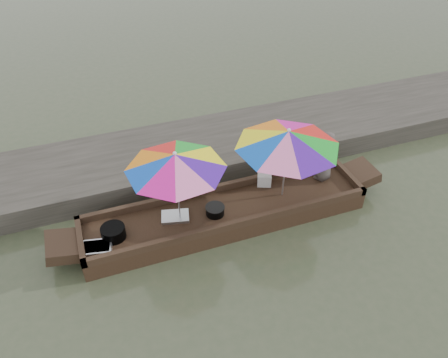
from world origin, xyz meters
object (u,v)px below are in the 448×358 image
object	(u,v)px
cooking_pot	(113,232)
supply_bag	(264,179)
umbrella_stern	(285,163)
boat_hull	(226,215)
tray_scallop	(175,217)
charcoal_grill	(215,211)
vendor	(326,156)
tray_crayfish	(97,248)
umbrella_bow	(178,188)

from	to	relation	value
cooking_pot	supply_bag	distance (m)	3.19
umbrella_stern	boat_hull	bearing A→B (deg)	180.00
boat_hull	umbrella_stern	distance (m)	1.54
tray_scallop	charcoal_grill	size ratio (longest dim) A/B	1.47
tray_scallop	charcoal_grill	bearing A→B (deg)	-12.04
tray_scallop	vendor	xyz separation A→B (m)	(3.24, 0.14, 0.52)
tray_crayfish	charcoal_grill	size ratio (longest dim) A/B	1.47
boat_hull	vendor	size ratio (longest dim) A/B	5.04
boat_hull	charcoal_grill	xyz separation A→B (m)	(-0.25, -0.08, 0.26)
supply_bag	vendor	xyz separation A→B (m)	(1.25, -0.20, 0.42)
tray_scallop	vendor	size ratio (longest dim) A/B	0.46
umbrella_bow	umbrella_stern	distance (m)	2.13
tray_crayfish	umbrella_stern	xyz separation A→B (m)	(3.70, 0.24, 0.73)
supply_bag	vendor	size ratio (longest dim) A/B	0.25
cooking_pot	charcoal_grill	size ratio (longest dim) A/B	1.25
tray_scallop	charcoal_grill	distance (m)	0.76
tray_scallop	umbrella_bow	distance (m)	0.75
cooking_pot	umbrella_stern	size ratio (longest dim) A/B	0.22
boat_hull	umbrella_bow	bearing A→B (deg)	180.00
cooking_pot	tray_crayfish	xyz separation A→B (m)	(-0.33, -0.21, -0.07)
tray_crayfish	charcoal_grill	bearing A→B (deg)	4.05
tray_scallop	boat_hull	bearing A→B (deg)	-4.45
boat_hull	umbrella_stern	bearing A→B (deg)	0.00
cooking_pot	tray_crayfish	distance (m)	0.39
boat_hull	umbrella_bow	xyz separation A→B (m)	(-0.92, 0.00, 0.95)
boat_hull	supply_bag	size ratio (longest dim) A/B	19.89
cooking_pot	umbrella_bow	xyz separation A→B (m)	(1.24, 0.03, 0.66)
cooking_pot	charcoal_grill	world-z (taller)	cooking_pot
cooking_pot	umbrella_stern	bearing A→B (deg)	0.54
cooking_pot	umbrella_stern	xyz separation A→B (m)	(3.37, 0.03, 0.66)
charcoal_grill	tray_scallop	bearing A→B (deg)	167.96
supply_bag	umbrella_stern	xyz separation A→B (m)	(0.21, -0.42, 0.65)
tray_scallop	umbrella_bow	size ratio (longest dim) A/B	0.29
boat_hull	vendor	distance (m)	2.38
vendor	umbrella_stern	distance (m)	1.08
tray_scallop	supply_bag	distance (m)	2.02
vendor	umbrella_bow	size ratio (longest dim) A/B	0.62
tray_crayfish	boat_hull	bearing A→B (deg)	5.51
tray_crayfish	supply_bag	world-z (taller)	supply_bag
cooking_pot	supply_bag	size ratio (longest dim) A/B	1.56
tray_crayfish	vendor	bearing A→B (deg)	5.50
tray_crayfish	charcoal_grill	distance (m)	2.24
charcoal_grill	umbrella_bow	world-z (taller)	umbrella_bow
supply_bag	tray_crayfish	bearing A→B (deg)	-169.26
charcoal_grill	supply_bag	size ratio (longest dim) A/B	1.25
umbrella_bow	umbrella_stern	size ratio (longest dim) A/B	0.89
tray_crayfish	umbrella_stern	size ratio (longest dim) A/B	0.26
cooking_pot	boat_hull	bearing A→B (deg)	0.85
tray_crayfish	vendor	world-z (taller)	vendor
umbrella_stern	tray_scallop	bearing A→B (deg)	178.00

